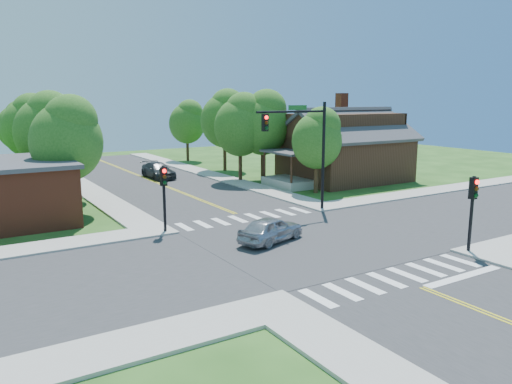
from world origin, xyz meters
TOP-DOWN VIEW (x-y plane):
  - ground at (0.00, 0.00)m, footprint 100.00×100.00m
  - road_ns at (0.00, 0.00)m, footprint 10.00×90.00m
  - road_ew at (0.00, 0.00)m, footprint 90.00×10.00m
  - intersection_patch at (0.00, 0.00)m, footprint 10.20×10.20m
  - sidewalk_ne at (15.82, 15.82)m, footprint 40.00×40.00m
  - crosswalk_north at (0.00, 6.20)m, footprint 8.85×2.00m
  - crosswalk_south at (0.00, -6.20)m, footprint 8.85×2.00m
  - centerline at (0.00, 0.00)m, footprint 0.30×90.00m
  - stop_bar at (2.50, -7.60)m, footprint 4.60×0.45m
  - signal_mast_ne at (3.91, 5.59)m, footprint 5.30×0.42m
  - signal_pole_se at (5.60, -5.62)m, footprint 0.34×0.42m
  - signal_pole_nw at (-5.60, 5.58)m, footprint 0.34×0.42m
  - house_ne at (15.11, 14.23)m, footprint 13.05×8.80m
  - tree_e_a at (9.20, 10.65)m, footprint 4.00×3.80m
  - tree_e_b at (8.86, 18.01)m, footprint 4.85×4.61m
  - tree_e_c at (8.98, 25.51)m, footprint 4.95×4.71m
  - tree_e_d at (9.02, 35.03)m, footprint 4.29×4.08m
  - tree_w_a at (-8.96, 13.22)m, footprint 4.53×4.30m
  - tree_w_b at (-8.98, 20.22)m, footprint 4.72×4.49m
  - tree_w_c at (-9.18, 27.73)m, footprint 4.64×4.41m
  - tree_w_d at (-8.98, 37.04)m, footprint 4.26×4.05m
  - tree_house at (6.97, 18.80)m, footprint 4.70×4.46m
  - tree_bldg at (-8.23, 17.79)m, footprint 4.17×3.96m
  - car_silver at (-1.58, 0.99)m, footprint 4.02×4.98m
  - car_dgrey at (1.08, 24.24)m, footprint 2.19×5.00m

SIDE VIEW (x-z plane):
  - ground at x=0.00m, z-range 0.00..0.00m
  - intersection_patch at x=0.00m, z-range -0.03..0.03m
  - stop_bar at x=2.50m, z-range -0.05..0.05m
  - road_ns at x=0.00m, z-range 0.00..0.04m
  - road_ew at x=0.00m, z-range 0.01..0.04m
  - crosswalk_north at x=0.00m, z-range 0.04..0.05m
  - crosswalk_south at x=0.00m, z-range 0.04..0.05m
  - centerline at x=0.00m, z-range 0.04..0.05m
  - sidewalk_ne at x=15.82m, z-range 0.00..0.14m
  - car_silver at x=-1.58m, z-range 0.00..1.37m
  - car_dgrey at x=1.08m, z-range 0.00..1.43m
  - signal_pole_se at x=5.60m, z-range 0.76..4.56m
  - signal_pole_nw at x=-5.60m, z-range 0.76..4.56m
  - house_ne at x=15.11m, z-range -0.23..6.88m
  - tree_e_a at x=9.20m, z-range 1.05..7.86m
  - tree_bldg at x=-8.23m, z-range 1.10..8.18m
  - tree_w_d at x=-8.98m, z-range 1.12..8.37m
  - tree_e_d at x=9.02m, z-range 1.13..8.42m
  - signal_mast_ne at x=3.91m, z-range 1.25..8.45m
  - tree_w_a at x=-8.96m, z-range 1.19..8.90m
  - tree_w_c at x=-9.18m, z-range 1.22..9.12m
  - tree_house at x=6.97m, z-range 1.24..9.22m
  - tree_w_b at x=-8.98m, z-range 1.25..9.27m
  - tree_e_b at x=8.86m, z-range 1.28..9.53m
  - tree_e_c at x=8.98m, z-range 1.31..9.73m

